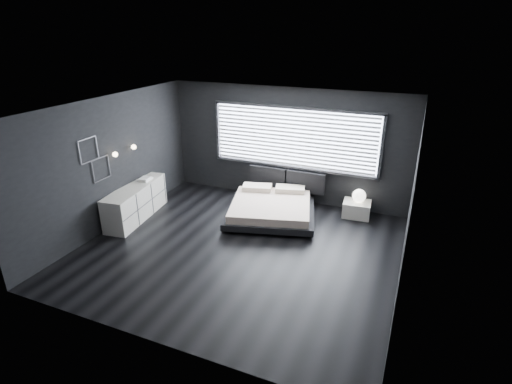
% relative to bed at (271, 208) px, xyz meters
% --- Properties ---
extents(room, '(6.04, 6.00, 2.80)m').
position_rel_bed_xyz_m(room, '(-0.06, -1.59, 1.16)').
color(room, black).
rests_on(room, ground).
extents(window, '(4.14, 0.09, 1.52)m').
position_rel_bed_xyz_m(window, '(0.14, 1.11, 1.37)').
color(window, white).
rests_on(window, ground).
extents(headboard, '(1.96, 0.16, 0.52)m').
position_rel_bed_xyz_m(headboard, '(0.01, 1.05, 0.33)').
color(headboard, black).
rests_on(headboard, ground).
extents(sconce_near, '(0.18, 0.11, 0.11)m').
position_rel_bed_xyz_m(sconce_near, '(-2.94, -1.54, 1.36)').
color(sconce_near, silver).
rests_on(sconce_near, ground).
extents(sconce_far, '(0.18, 0.11, 0.11)m').
position_rel_bed_xyz_m(sconce_far, '(-2.94, -0.94, 1.36)').
color(sconce_far, silver).
rests_on(sconce_far, ground).
extents(wall_art_upper, '(0.01, 0.48, 0.48)m').
position_rel_bed_xyz_m(wall_art_upper, '(-3.04, -2.14, 1.61)').
color(wall_art_upper, '#47474C').
rests_on(wall_art_upper, ground).
extents(wall_art_lower, '(0.01, 0.48, 0.48)m').
position_rel_bed_xyz_m(wall_art_lower, '(-3.04, -1.89, 1.14)').
color(wall_art_lower, '#47474C').
rests_on(wall_art_lower, ground).
extents(bed, '(2.39, 2.33, 0.51)m').
position_rel_bed_xyz_m(bed, '(0.00, 0.00, 0.00)').
color(bed, black).
rests_on(bed, ground).
extents(nightstand, '(0.66, 0.56, 0.36)m').
position_rel_bed_xyz_m(nightstand, '(1.82, 0.82, -0.06)').
color(nightstand, silver).
rests_on(nightstand, ground).
extents(orb_lamp, '(0.30, 0.30, 0.30)m').
position_rel_bed_xyz_m(orb_lamp, '(1.84, 0.83, 0.27)').
color(orb_lamp, white).
rests_on(orb_lamp, nightstand).
extents(dresser, '(0.79, 1.97, 0.77)m').
position_rel_bed_xyz_m(dresser, '(-2.84, -1.21, 0.15)').
color(dresser, silver).
rests_on(dresser, ground).
extents(book_stack, '(0.27, 0.34, 0.06)m').
position_rel_bed_xyz_m(book_stack, '(-2.85, -0.79, 0.56)').
color(book_stack, white).
rests_on(book_stack, dresser).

